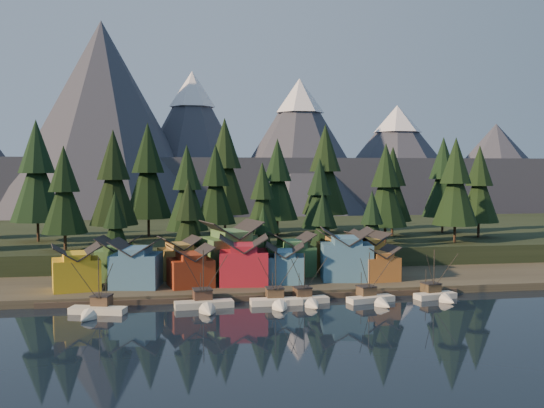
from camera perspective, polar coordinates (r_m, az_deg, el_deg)
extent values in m
plane|color=black|center=(101.05, -0.13, -10.84)|extent=(500.00, 500.00, 0.00)
cube|color=#343026|center=(139.68, -2.86, -6.60)|extent=(400.00, 50.00, 1.50)
cube|color=black|center=(188.62, -4.65, -3.37)|extent=(420.00, 100.00, 6.00)
cube|color=#473E32|center=(116.83, -1.48, -8.66)|extent=(80.00, 4.00, 1.00)
cube|color=#444757|center=(337.22, -6.88, 1.55)|extent=(560.00, 160.00, 30.00)
cone|color=#444757|center=(278.95, -15.66, 7.28)|extent=(100.00, 100.00, 90.00)
cone|color=#444757|center=(295.13, -7.48, 5.39)|extent=(80.00, 80.00, 72.00)
cone|color=white|center=(297.46, -7.52, 10.67)|extent=(22.40, 22.40, 17.28)
cone|color=#444757|center=(289.39, 2.59, 5.06)|extent=(84.00, 84.00, 68.00)
cone|color=white|center=(291.39, 2.60, 10.15)|extent=(23.52, 23.52, 16.32)
cone|color=#444757|center=(320.52, 11.65, 3.93)|extent=(92.00, 92.00, 58.00)
cone|color=white|center=(321.59, 11.70, 7.85)|extent=(25.76, 25.76, 13.92)
cone|color=#444757|center=(353.69, 20.28, 3.07)|extent=(88.00, 88.00, 50.00)
cube|color=beige|center=(109.40, -16.07, -9.70)|extent=(9.99, 5.41, 1.53)
cone|color=beige|center=(104.70, -17.19, -10.30)|extent=(3.66, 3.93, 2.86)
cube|color=black|center=(109.53, -16.07, -9.99)|extent=(10.23, 5.52, 0.33)
cube|color=brown|center=(110.67, -15.73, -8.76)|extent=(3.73, 3.60, 1.72)
cube|color=#262424|center=(110.47, -15.74, -8.27)|extent=(3.97, 3.84, 0.19)
cylinder|color=black|center=(108.93, -16.00, -7.06)|extent=(0.17, 0.17, 8.59)
cylinder|color=black|center=(112.20, -15.36, -7.89)|extent=(0.13, 0.13, 4.20)
cube|color=beige|center=(110.32, -6.42, -9.47)|extent=(10.65, 3.95, 1.62)
cone|color=beige|center=(104.81, -5.96, -10.15)|extent=(3.34, 3.81, 3.04)
cube|color=black|center=(110.45, -6.42, -9.78)|extent=(10.91, 4.02, 0.35)
cube|color=#483126|center=(111.83, -6.56, -8.48)|extent=(3.50, 3.32, 1.83)
cube|color=#262424|center=(111.63, -6.57, -7.97)|extent=(3.72, 3.54, 0.20)
cylinder|color=black|center=(109.90, -6.48, -6.69)|extent=(0.18, 0.18, 9.13)
cylinder|color=black|center=(113.66, -6.72, -7.56)|extent=(0.14, 0.14, 4.46)
cube|color=white|center=(111.94, 0.40, -9.28)|extent=(9.45, 2.89, 1.53)
cone|color=white|center=(106.97, 0.88, -9.87)|extent=(2.88, 3.23, 2.87)
cube|color=black|center=(112.07, 0.40, -9.56)|extent=(9.68, 2.94, 0.34)
cube|color=#4E3D29|center=(113.30, 0.25, -8.36)|extent=(3.07, 2.88, 1.72)
cube|color=#262424|center=(113.11, 0.25, -7.88)|extent=(3.26, 3.07, 0.19)
cylinder|color=black|center=(111.53, 0.35, -6.69)|extent=(0.17, 0.17, 8.62)
cylinder|color=black|center=(114.93, 0.08, -7.51)|extent=(0.13, 0.13, 4.21)
cube|color=beige|center=(113.39, 3.15, -9.13)|extent=(8.92, 3.87, 1.46)
cone|color=beige|center=(109.07, 4.03, -9.63)|extent=(3.11, 3.29, 2.74)
cube|color=black|center=(113.50, 3.15, -9.40)|extent=(9.14, 3.94, 0.32)
cube|color=brown|center=(114.54, 2.87, -8.28)|extent=(3.26, 3.10, 1.64)
cube|color=#262424|center=(114.37, 2.88, -7.83)|extent=(3.46, 3.31, 0.18)
cylinder|color=black|center=(112.95, 3.06, -6.70)|extent=(0.16, 0.16, 8.21)
cylinder|color=black|center=(115.95, 2.57, -7.49)|extent=(0.13, 0.13, 4.01)
cube|color=beige|center=(115.58, 9.27, -8.93)|extent=(9.35, 4.62, 1.46)
cone|color=beige|center=(111.51, 10.61, -9.39)|extent=(3.34, 3.58, 2.74)
cube|color=black|center=(115.70, 9.27, -9.19)|extent=(9.57, 4.71, 0.32)
cube|color=brown|center=(116.67, 8.86, -8.10)|extent=(3.45, 3.31, 1.64)
cube|color=#262424|center=(116.49, 8.86, -7.66)|extent=(3.67, 3.53, 0.18)
cylinder|color=black|center=(115.13, 9.15, -6.54)|extent=(0.16, 0.16, 8.22)
cylinder|color=black|center=(117.99, 8.39, -7.34)|extent=(0.13, 0.13, 4.02)
cube|color=beige|center=(121.18, 15.11, -8.43)|extent=(8.45, 4.19, 1.49)
cone|color=beige|center=(117.66, 16.37, -8.80)|extent=(3.24, 3.21, 2.79)
cube|color=black|center=(121.29, 15.11, -8.69)|extent=(8.65, 4.27, 0.33)
cube|color=#4A3C27|center=(122.09, 14.72, -7.65)|extent=(3.43, 3.28, 1.67)
cube|color=#262424|center=(121.92, 14.73, -7.22)|extent=(3.64, 3.49, 0.19)
cylinder|color=black|center=(120.70, 15.01, -6.12)|extent=(0.17, 0.17, 8.37)
cylinder|color=black|center=(123.21, 14.28, -6.93)|extent=(0.13, 0.13, 4.09)
cube|color=gold|center=(123.46, -17.94, -6.30)|extent=(10.02, 9.19, 5.94)
cube|color=gold|center=(122.93, -17.97, -4.66)|extent=(6.18, 8.23, 1.21)
cube|color=#3B698C|center=(122.94, -12.66, -6.12)|extent=(10.38, 9.57, 6.57)
cube|color=#3B698C|center=(122.38, -12.68, -4.31)|extent=(6.33, 8.68, 1.28)
cube|color=maroon|center=(121.87, -7.67, -6.41)|extent=(9.50, 9.06, 5.47)
cube|color=maroon|center=(121.37, -7.68, -4.88)|extent=(5.84, 8.22, 1.15)
cube|color=maroon|center=(123.33, -2.70, -5.97)|extent=(10.39, 9.38, 6.76)
cube|color=maroon|center=(122.75, -2.71, -4.10)|extent=(6.08, 8.78, 1.35)
cube|color=teal|center=(125.10, 1.22, -6.12)|extent=(9.06, 9.06, 5.52)
cube|color=teal|center=(124.61, 1.22, -4.63)|extent=(5.61, 8.24, 1.09)
cube|color=#3A698B|center=(129.04, 7.00, -5.39)|extent=(11.60, 10.27, 7.59)
cube|color=#3A698B|center=(128.44, 7.01, -3.41)|extent=(7.01, 9.33, 1.45)
cube|color=#AF682D|center=(129.43, 10.04, -5.99)|extent=(7.72, 6.91, 4.93)
cube|color=#AF682D|center=(128.99, 10.05, -4.69)|extent=(4.50, 6.49, 1.01)
cube|color=#467941|center=(131.50, -14.22, -5.55)|extent=(9.37, 8.59, 6.48)
cube|color=#467941|center=(130.98, -14.24, -3.90)|extent=(5.64, 7.87, 1.17)
cube|color=olive|center=(131.22, -8.70, -5.53)|extent=(9.43, 9.07, 6.36)
cube|color=olive|center=(130.71, -8.72, -3.92)|extent=(5.98, 8.05, 1.10)
cube|color=#44703D|center=(131.52, -3.84, -5.01)|extent=(13.41, 12.20, 8.50)
cube|color=#44703D|center=(130.90, -3.85, -2.84)|extent=(8.43, 10.72, 1.59)
cube|color=#3C7041|center=(133.37, 1.89, -5.35)|extent=(9.54, 8.05, 6.40)
cube|color=#3C7041|center=(132.85, 1.89, -3.72)|extent=(5.46, 7.63, 1.27)
cube|color=olive|center=(136.26, 6.27, -5.10)|extent=(9.49, 8.62, 6.82)
cube|color=olive|center=(135.74, 6.28, -3.42)|extent=(5.55, 8.07, 1.23)
cube|color=#A5782A|center=(139.25, 8.96, -5.00)|extent=(9.24, 8.84, 6.50)
cube|color=#A5782A|center=(138.76, 8.97, -3.45)|extent=(5.68, 8.03, 1.12)
cylinder|color=#332319|center=(168.87, -21.16, -2.37)|extent=(0.70, 0.70, 5.56)
cone|color=black|center=(168.18, -21.24, 1.72)|extent=(13.60, 13.60, 19.16)
cone|color=black|center=(168.25, -21.31, 5.09)|extent=(9.27, 9.27, 13.91)
cylinder|color=#332319|center=(147.56, -18.89, -3.35)|extent=(0.70, 0.70, 4.25)
cone|color=black|center=(146.82, -18.96, 0.22)|extent=(10.40, 10.40, 14.65)
cone|color=black|center=(146.65, -19.01, 3.17)|extent=(7.09, 7.09, 10.63)
cylinder|color=#332319|center=(158.11, -14.61, -2.71)|extent=(0.70, 0.70, 5.06)
cone|color=black|center=(157.39, -14.67, 1.26)|extent=(12.36, 12.36, 17.41)
cone|color=black|center=(157.36, -14.71, 4.53)|extent=(8.43, 8.43, 12.64)
cylinder|color=#332319|center=(172.51, -11.53, -2.10)|extent=(0.70, 0.70, 5.58)
cone|color=black|center=(171.83, -11.58, 1.91)|extent=(13.63, 13.63, 19.21)
cone|color=black|center=(171.91, -11.61, 5.22)|extent=(9.30, 9.30, 13.94)
cylinder|color=#332319|center=(147.66, -7.96, -3.19)|extent=(0.70, 0.70, 4.34)
cone|color=black|center=(146.92, -7.99, 0.46)|extent=(10.61, 10.61, 14.95)
cone|color=black|center=(146.76, -8.01, 3.47)|extent=(7.23, 7.23, 10.85)
cylinder|color=#332319|center=(162.97, -5.30, -2.55)|extent=(0.70, 0.70, 4.49)
cone|color=black|center=(162.28, -5.32, 0.87)|extent=(10.97, 10.97, 15.46)
cone|color=black|center=(162.16, -5.33, 3.69)|extent=(7.48, 7.48, 11.22)
cylinder|color=#332319|center=(147.33, -0.91, -3.32)|extent=(0.70, 0.70, 3.61)
cone|color=black|center=(146.65, -0.92, -0.28)|extent=(8.83, 8.83, 12.44)
cone|color=black|center=(146.40, -0.92, 2.23)|extent=(6.02, 6.02, 9.03)
cylinder|color=#332319|center=(172.12, 0.51, -2.17)|extent=(0.70, 0.70, 4.84)
cone|color=black|center=(171.46, 0.51, 1.32)|extent=(11.83, 11.83, 16.66)
cone|color=black|center=(171.40, 0.51, 4.19)|extent=(8.06, 8.06, 12.09)
cylinder|color=#332319|center=(157.30, 4.48, -2.88)|extent=(0.70, 0.70, 3.82)
cone|color=black|center=(156.64, 4.49, 0.14)|extent=(9.34, 9.34, 13.16)
cone|color=black|center=(156.43, 4.50, 2.62)|extent=(6.37, 6.37, 9.55)
cylinder|color=#332319|center=(183.30, 5.00, -1.72)|extent=(0.70, 0.70, 5.68)
cone|color=black|center=(182.66, 5.02, 2.13)|extent=(13.89, 13.89, 19.58)
cone|color=black|center=(182.75, 5.03, 5.30)|extent=(9.47, 9.47, 14.21)
cylinder|color=#332319|center=(157.22, 10.60, -2.80)|extent=(0.70, 0.70, 4.47)
cone|color=black|center=(156.52, 10.63, 0.72)|extent=(10.92, 10.92, 15.39)
cone|color=black|center=(156.38, 10.66, 3.63)|extent=(7.45, 7.45, 11.17)
cylinder|color=#332319|center=(174.93, 11.24, -2.21)|extent=(0.70, 0.70, 4.43)
cone|color=black|center=(174.30, 11.28, 0.93)|extent=(10.83, 10.83, 15.27)
cone|color=black|center=(174.17, 11.31, 3.52)|extent=(7.39, 7.39, 11.08)
cylinder|color=#332319|center=(162.50, 16.81, -2.64)|extent=(0.70, 0.70, 4.74)
cone|color=black|center=(161.80, 16.87, 0.98)|extent=(11.59, 11.59, 16.33)
cone|color=black|center=(161.71, 16.92, 3.96)|extent=(7.90, 7.90, 11.85)
cylinder|color=#332319|center=(187.46, 15.74, -1.83)|extent=(0.70, 0.70, 4.99)
cone|color=black|center=(186.85, 15.79, 1.48)|extent=(12.20, 12.20, 17.20)
cone|color=black|center=(186.81, 15.83, 4.20)|extent=(8.32, 8.32, 12.48)
cylinder|color=#332319|center=(180.09, -4.44, -1.76)|extent=(0.70, 0.70, 5.97)
cone|color=black|center=(179.44, -4.46, 2.35)|extent=(14.59, 14.59, 20.56)
cone|color=black|center=(179.61, -4.47, 5.74)|extent=(9.95, 9.95, 14.92)
cylinder|color=#332319|center=(176.86, 18.86, -2.26)|extent=(0.70, 0.70, 4.47)
cone|color=black|center=(176.23, 18.91, 0.87)|extent=(10.91, 10.91, 15.38)
cone|color=black|center=(176.12, 18.96, 3.45)|extent=(7.44, 7.44, 11.16)
cylinder|color=#332319|center=(138.86, -14.47, -5.77)|extent=(0.70, 0.70, 3.24)
cone|color=black|center=(137.96, -14.51, -2.89)|extent=(7.92, 7.92, 11.16)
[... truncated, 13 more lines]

